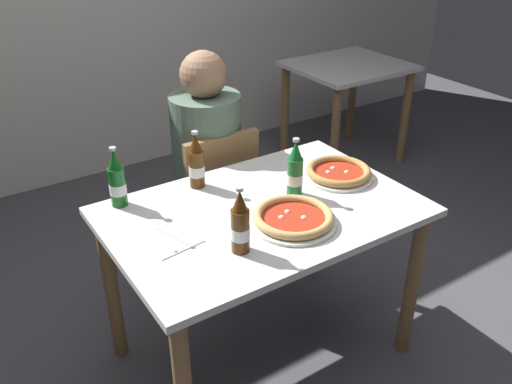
{
  "coord_description": "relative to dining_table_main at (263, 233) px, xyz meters",
  "views": [
    {
      "loc": [
        -1.02,
        -1.51,
        1.83
      ],
      "look_at": [
        0.0,
        0.05,
        0.8
      ],
      "focal_mm": 38.23,
      "sensor_mm": 36.0,
      "label": 1
    }
  ],
  "objects": [
    {
      "name": "ground_plane",
      "position": [
        0.0,
        0.0,
        -0.64
      ],
      "size": [
        8.0,
        8.0,
        0.0
      ],
      "primitive_type": "plane",
      "color": "#4C4C51"
    },
    {
      "name": "dining_table_main",
      "position": [
        0.0,
        0.0,
        0.0
      ],
      "size": [
        1.2,
        0.8,
        0.75
      ],
      "color": "silver",
      "rests_on": "ground_plane"
    },
    {
      "name": "chair_behind_table",
      "position": [
        0.11,
        0.61,
        -0.15
      ],
      "size": [
        0.41,
        0.41,
        0.85
      ],
      "rotation": [
        0.0,
        0.0,
        3.11
      ],
      "color": "olive",
      "rests_on": "ground_plane"
    },
    {
      "name": "diner_seated",
      "position": [
        0.11,
        0.66,
        -0.05
      ],
      "size": [
        0.34,
        0.34,
        1.21
      ],
      "color": "#2D3342",
      "rests_on": "ground_plane"
    },
    {
      "name": "dining_table_background",
      "position": [
        1.65,
        1.35,
        -0.04
      ],
      "size": [
        0.8,
        0.7,
        0.75
      ],
      "color": "silver",
      "rests_on": "ground_plane"
    },
    {
      "name": "pizza_margherita_near",
      "position": [
        0.04,
        -0.15,
        0.13
      ],
      "size": [
        0.33,
        0.33,
        0.04
      ],
      "color": "white",
      "rests_on": "dining_table_main"
    },
    {
      "name": "pizza_marinara_far",
      "position": [
        0.42,
        0.05,
        0.14
      ],
      "size": [
        0.3,
        0.3,
        0.04
      ],
      "color": "white",
      "rests_on": "dining_table_main"
    },
    {
      "name": "beer_bottle_left",
      "position": [
        -0.13,
        0.3,
        0.22
      ],
      "size": [
        0.07,
        0.07,
        0.25
      ],
      "color": "#512D0F",
      "rests_on": "dining_table_main"
    },
    {
      "name": "beer_bottle_center",
      "position": [
        0.17,
        0.02,
        0.22
      ],
      "size": [
        0.07,
        0.07,
        0.25
      ],
      "color": "#196B2D",
      "rests_on": "dining_table_main"
    },
    {
      "name": "beer_bottle_right",
      "position": [
        -0.22,
        -0.19,
        0.22
      ],
      "size": [
        0.07,
        0.07,
        0.25
      ],
      "color": "#512D0F",
      "rests_on": "dining_table_main"
    },
    {
      "name": "beer_bottle_extra",
      "position": [
        -0.46,
        0.33,
        0.22
      ],
      "size": [
        0.07,
        0.07,
        0.25
      ],
      "color": "#14591E",
      "rests_on": "dining_table_main"
    },
    {
      "name": "napkin_with_cutlery",
      "position": [
        -0.4,
        0.0,
        0.12
      ],
      "size": [
        0.2,
        0.2,
        0.01
      ],
      "color": "white",
      "rests_on": "dining_table_main"
    }
  ]
}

